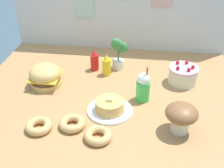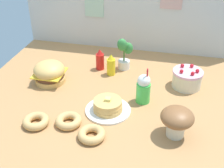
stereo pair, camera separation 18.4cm
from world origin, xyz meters
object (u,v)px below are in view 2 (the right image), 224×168
ketchup_bottle (100,60)px  potted_plant (124,53)px  cream_soda_cup (143,89)px  layer_cake (187,78)px  donut_vanilla (92,134)px  mushroom_stool (177,120)px  donut_chocolate (69,121)px  pancake_stack (108,107)px  donut_pink_glaze (36,121)px  burger (49,72)px  mustard_bottle (111,65)px

ketchup_bottle → potted_plant: 0.23m
cream_soda_cup → layer_cake: bearing=42.3°
cream_soda_cup → donut_vanilla: 0.56m
mushroom_stool → donut_vanilla: bearing=-164.1°
ketchup_bottle → donut_chocolate: size_ratio=1.08×
ketchup_bottle → donut_vanilla: bearing=-78.4°
pancake_stack → donut_vanilla: pancake_stack is taller
ketchup_bottle → donut_pink_glaze: ketchup_bottle is taller
donut_chocolate → donut_vanilla: (0.20, -0.10, 0.00)m
burger → donut_pink_glaze: 0.58m
burger → mushroom_stool: 1.17m
ketchup_bottle → cream_soda_cup: 0.63m
ketchup_bottle → cream_soda_cup: bearing=-43.2°
burger → cream_soda_cup: (0.82, -0.11, 0.03)m
pancake_stack → ketchup_bottle: ketchup_bottle is taller
donut_pink_glaze → burger: bearing=103.3°
ketchup_bottle → donut_vanilla: size_ratio=1.08×
ketchup_bottle → donut_chocolate: bearing=-90.6°
layer_cake → potted_plant: (-0.57, 0.19, 0.09)m
pancake_stack → mustard_bottle: mustard_bottle is taller
cream_soda_cup → donut_pink_glaze: 0.82m
mushroom_stool → mustard_bottle: bearing=130.9°
mustard_bottle → cream_soda_cup: (0.34, -0.35, 0.02)m
burger → donut_vanilla: 0.81m
layer_cake → donut_pink_glaze: layer_cake is taller
cream_soda_cup → donut_pink_glaze: bearing=-146.9°
mustard_bottle → donut_vanilla: mustard_bottle is taller
burger → cream_soda_cup: 0.82m
donut_chocolate → ketchup_bottle: bearing=89.4°
mustard_bottle → cream_soda_cup: bearing=-46.5°
donut_chocolate → mushroom_stool: 0.74m
potted_plant → mushroom_stool: 0.97m
ketchup_bottle → layer_cake: bearing=-9.6°
pancake_stack → layer_cake: 0.74m
layer_cake → ketchup_bottle: (-0.78, 0.13, 0.02)m
ketchup_bottle → cream_soda_cup: size_ratio=0.67×
cream_soda_cup → donut_pink_glaze: size_ratio=1.61×
ketchup_bottle → mushroom_stool: size_ratio=0.91×
burger → donut_chocolate: bearing=-55.0°
burger → donut_vanilla: (0.55, -0.60, -0.06)m
donut_chocolate → mushroom_stool: mushroom_stool is taller
pancake_stack → mushroom_stool: mushroom_stool is taller
layer_cake → ketchup_bottle: size_ratio=1.25×
cream_soda_cup → mushroom_stool: 0.43m
potted_plant → cream_soda_cup: bearing=-63.2°
ketchup_bottle → donut_chocolate: 0.82m
pancake_stack → potted_plant: 0.68m
cream_soda_cup → donut_vanilla: cream_soda_cup is taller
donut_vanilla → potted_plant: bearing=88.6°
layer_cake → cream_soda_cup: cream_soda_cup is taller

